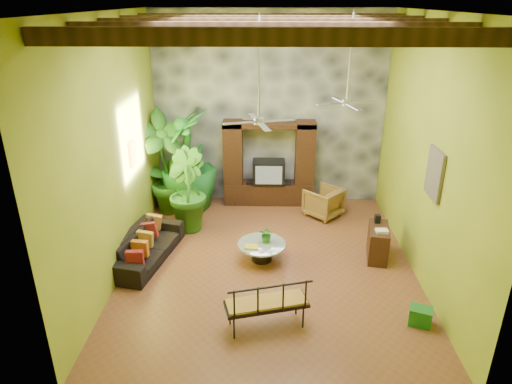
{
  "coord_description": "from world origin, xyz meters",
  "views": [
    {
      "loc": [
        -0.05,
        -8.32,
        5.21
      ],
      "look_at": [
        -0.27,
        0.2,
        1.57
      ],
      "focal_mm": 32.0,
      "sensor_mm": 36.0,
      "label": 1
    }
  ],
  "objects_px": {
    "tall_plant_b": "(186,190)",
    "sofa": "(146,246)",
    "ceiling_fan_back": "(347,93)",
    "side_console": "(378,243)",
    "tall_plant_c": "(187,160)",
    "entertainment_center": "(269,170)",
    "wicker_armchair": "(323,202)",
    "ceiling_fan_front": "(259,110)",
    "green_bin": "(420,316)",
    "iron_bench": "(266,302)",
    "tall_plant_a": "(164,163)",
    "coffee_table": "(262,249)"
  },
  "relations": [
    {
      "from": "entertainment_center",
      "to": "green_bin",
      "type": "xyz_separation_m",
      "value": [
        2.62,
        -5.02,
        -0.8
      ]
    },
    {
      "from": "ceiling_fan_front",
      "to": "wicker_armchair",
      "type": "xyz_separation_m",
      "value": [
        1.61,
        2.78,
        -3.02
      ]
    },
    {
      "from": "tall_plant_b",
      "to": "side_console",
      "type": "bearing_deg",
      "value": -16.57
    },
    {
      "from": "ceiling_fan_back",
      "to": "ceiling_fan_front",
      "type": "bearing_deg",
      "value": -138.37
    },
    {
      "from": "ceiling_fan_back",
      "to": "green_bin",
      "type": "height_order",
      "value": "ceiling_fan_back"
    },
    {
      "from": "tall_plant_b",
      "to": "side_console",
      "type": "xyz_separation_m",
      "value": [
        4.34,
        -1.29,
        -0.63
      ]
    },
    {
      "from": "ceiling_fan_back",
      "to": "side_console",
      "type": "relative_size",
      "value": 2.09
    },
    {
      "from": "entertainment_center",
      "to": "iron_bench",
      "type": "height_order",
      "value": "entertainment_center"
    },
    {
      "from": "entertainment_center",
      "to": "ceiling_fan_front",
      "type": "relative_size",
      "value": 1.29
    },
    {
      "from": "entertainment_center",
      "to": "tall_plant_a",
      "type": "relative_size",
      "value": 0.89
    },
    {
      "from": "ceiling_fan_front",
      "to": "ceiling_fan_back",
      "type": "relative_size",
      "value": 1.0
    },
    {
      "from": "side_console",
      "to": "green_bin",
      "type": "bearing_deg",
      "value": -73.75
    },
    {
      "from": "ceiling_fan_back",
      "to": "tall_plant_c",
      "type": "xyz_separation_m",
      "value": [
        -3.71,
        1.62,
        -2.06
      ]
    },
    {
      "from": "entertainment_center",
      "to": "wicker_armchair",
      "type": "relative_size",
      "value": 2.9
    },
    {
      "from": "side_console",
      "to": "tall_plant_a",
      "type": "bearing_deg",
      "value": 166.21
    },
    {
      "from": "tall_plant_a",
      "to": "entertainment_center",
      "type": "bearing_deg",
      "value": 13.61
    },
    {
      "from": "green_bin",
      "to": "tall_plant_a",
      "type": "bearing_deg",
      "value": 140.28
    },
    {
      "from": "tall_plant_b",
      "to": "iron_bench",
      "type": "bearing_deg",
      "value": -62.25
    },
    {
      "from": "entertainment_center",
      "to": "tall_plant_a",
      "type": "distance_m",
      "value": 2.75
    },
    {
      "from": "tall_plant_a",
      "to": "tall_plant_b",
      "type": "height_order",
      "value": "tall_plant_a"
    },
    {
      "from": "tall_plant_c",
      "to": "iron_bench",
      "type": "xyz_separation_m",
      "value": [
        2.08,
        -4.89,
        -0.79
      ]
    },
    {
      "from": "tall_plant_b",
      "to": "green_bin",
      "type": "height_order",
      "value": "tall_plant_b"
    },
    {
      "from": "tall_plant_a",
      "to": "tall_plant_b",
      "type": "bearing_deg",
      "value": -52.39
    },
    {
      "from": "tall_plant_a",
      "to": "iron_bench",
      "type": "relative_size",
      "value": 1.83
    },
    {
      "from": "tall_plant_c",
      "to": "green_bin",
      "type": "relative_size",
      "value": 7.24
    },
    {
      "from": "side_console",
      "to": "wicker_armchair",
      "type": "bearing_deg",
      "value": 124.27
    },
    {
      "from": "ceiling_fan_back",
      "to": "tall_plant_a",
      "type": "distance_m",
      "value": 4.89
    },
    {
      "from": "green_bin",
      "to": "tall_plant_b",
      "type": "bearing_deg",
      "value": 142.66
    },
    {
      "from": "sofa",
      "to": "tall_plant_b",
      "type": "relative_size",
      "value": 1.12
    },
    {
      "from": "tall_plant_c",
      "to": "coffee_table",
      "type": "relative_size",
      "value": 2.61
    },
    {
      "from": "tall_plant_c",
      "to": "ceiling_fan_front",
      "type": "bearing_deg",
      "value": -59.26
    },
    {
      "from": "entertainment_center",
      "to": "ceiling_fan_front",
      "type": "distance_m",
      "value": 4.3
    },
    {
      "from": "tall_plant_c",
      "to": "wicker_armchair",
      "type": "bearing_deg",
      "value": -7.02
    },
    {
      "from": "tall_plant_b",
      "to": "iron_bench",
      "type": "relative_size",
      "value": 1.34
    },
    {
      "from": "tall_plant_a",
      "to": "side_console",
      "type": "relative_size",
      "value": 3.04
    },
    {
      "from": "ceiling_fan_back",
      "to": "green_bin",
      "type": "relative_size",
      "value": 5.03
    },
    {
      "from": "entertainment_center",
      "to": "ceiling_fan_front",
      "type": "height_order",
      "value": "ceiling_fan_front"
    },
    {
      "from": "tall_plant_b",
      "to": "iron_bench",
      "type": "height_order",
      "value": "tall_plant_b"
    },
    {
      "from": "entertainment_center",
      "to": "iron_bench",
      "type": "xyz_separation_m",
      "value": [
        -0.04,
        -5.21,
        -0.42
      ]
    },
    {
      "from": "ceiling_fan_front",
      "to": "tall_plant_c",
      "type": "bearing_deg",
      "value": 120.74
    },
    {
      "from": "ceiling_fan_back",
      "to": "wicker_armchair",
      "type": "height_order",
      "value": "ceiling_fan_back"
    },
    {
      "from": "iron_bench",
      "to": "green_bin",
      "type": "relative_size",
      "value": 4.0
    },
    {
      "from": "ceiling_fan_front",
      "to": "side_console",
      "type": "bearing_deg",
      "value": 16.09
    },
    {
      "from": "tall_plant_b",
      "to": "sofa",
      "type": "bearing_deg",
      "value": -113.0
    },
    {
      "from": "entertainment_center",
      "to": "side_console",
      "type": "height_order",
      "value": "entertainment_center"
    },
    {
      "from": "ceiling_fan_back",
      "to": "side_console",
      "type": "xyz_separation_m",
      "value": [
        0.76,
        -0.86,
        -3.05
      ]
    },
    {
      "from": "entertainment_center",
      "to": "sofa",
      "type": "xyz_separation_m",
      "value": [
        -2.62,
        -3.02,
        -0.64
      ]
    },
    {
      "from": "tall_plant_c",
      "to": "sofa",
      "type": "bearing_deg",
      "value": -100.67
    },
    {
      "from": "iron_bench",
      "to": "tall_plant_c",
      "type": "bearing_deg",
      "value": 98.14
    },
    {
      "from": "ceiling_fan_front",
      "to": "side_console",
      "type": "height_order",
      "value": "ceiling_fan_front"
    }
  ]
}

